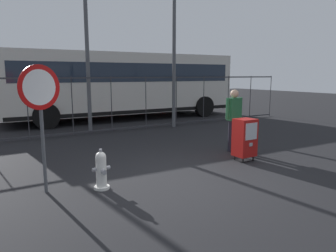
{
  "coord_description": "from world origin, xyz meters",
  "views": [
    {
      "loc": [
        -3.33,
        -4.77,
        2.06
      ],
      "look_at": [
        0.3,
        1.2,
        0.9
      ],
      "focal_mm": 33.16,
      "sensor_mm": 36.0,
      "label": 1
    }
  ],
  "objects_px": {
    "fire_hydrant": "(101,170)",
    "stop_sign": "(40,102)",
    "bus_near": "(124,82)",
    "bus_far": "(78,81)",
    "street_light_near_left": "(174,11)",
    "street_light_near_right": "(86,23)",
    "newspaper_box_primary": "(245,137)",
    "pedestrian": "(234,117)"
  },
  "relations": [
    {
      "from": "fire_hydrant",
      "to": "stop_sign",
      "type": "bearing_deg",
      "value": 159.13
    },
    {
      "from": "bus_near",
      "to": "bus_far",
      "type": "xyz_separation_m",
      "value": [
        -1.18,
        3.52,
        0.0
      ]
    },
    {
      "from": "street_light_near_left",
      "to": "street_light_near_right",
      "type": "height_order",
      "value": "street_light_near_left"
    },
    {
      "from": "newspaper_box_primary",
      "to": "pedestrian",
      "type": "height_order",
      "value": "pedestrian"
    },
    {
      "from": "street_light_near_left",
      "to": "newspaper_box_primary",
      "type": "bearing_deg",
      "value": -103.25
    },
    {
      "from": "bus_near",
      "to": "street_light_near_left",
      "type": "height_order",
      "value": "street_light_near_left"
    },
    {
      "from": "bus_near",
      "to": "street_light_near_left",
      "type": "distance_m",
      "value": 4.23
    },
    {
      "from": "street_light_near_right",
      "to": "stop_sign",
      "type": "bearing_deg",
      "value": -114.71
    },
    {
      "from": "fire_hydrant",
      "to": "bus_near",
      "type": "distance_m",
      "value": 9.32
    },
    {
      "from": "bus_far",
      "to": "street_light_near_right",
      "type": "bearing_deg",
      "value": -103.19
    },
    {
      "from": "street_light_near_right",
      "to": "newspaper_box_primary",
      "type": "bearing_deg",
      "value": -70.86
    },
    {
      "from": "bus_near",
      "to": "bus_far",
      "type": "height_order",
      "value": "same"
    },
    {
      "from": "fire_hydrant",
      "to": "stop_sign",
      "type": "xyz_separation_m",
      "value": [
        -0.9,
        0.34,
        1.25
      ]
    },
    {
      "from": "fire_hydrant",
      "to": "street_light_near_right",
      "type": "distance_m",
      "value": 6.92
    },
    {
      "from": "pedestrian",
      "to": "street_light_near_left",
      "type": "bearing_deg",
      "value": 79.56
    },
    {
      "from": "bus_far",
      "to": "stop_sign",
      "type": "bearing_deg",
      "value": -109.43
    },
    {
      "from": "newspaper_box_primary",
      "to": "bus_near",
      "type": "xyz_separation_m",
      "value": [
        0.47,
        8.24,
        1.14
      ]
    },
    {
      "from": "newspaper_box_primary",
      "to": "bus_far",
      "type": "height_order",
      "value": "bus_far"
    },
    {
      "from": "stop_sign",
      "to": "bus_near",
      "type": "height_order",
      "value": "bus_near"
    },
    {
      "from": "bus_far",
      "to": "fire_hydrant",
      "type": "bearing_deg",
      "value": -104.89
    },
    {
      "from": "fire_hydrant",
      "to": "newspaper_box_primary",
      "type": "height_order",
      "value": "newspaper_box_primary"
    },
    {
      "from": "newspaper_box_primary",
      "to": "stop_sign",
      "type": "distance_m",
      "value": 4.62
    },
    {
      "from": "newspaper_box_primary",
      "to": "bus_far",
      "type": "bearing_deg",
      "value": 93.45
    },
    {
      "from": "newspaper_box_primary",
      "to": "street_light_near_left",
      "type": "relative_size",
      "value": 0.13
    },
    {
      "from": "bus_near",
      "to": "pedestrian",
      "type": "bearing_deg",
      "value": -88.08
    },
    {
      "from": "newspaper_box_primary",
      "to": "street_light_near_right",
      "type": "distance_m",
      "value": 6.89
    },
    {
      "from": "stop_sign",
      "to": "street_light_near_right",
      "type": "relative_size",
      "value": 0.34
    },
    {
      "from": "newspaper_box_primary",
      "to": "bus_near",
      "type": "height_order",
      "value": "bus_near"
    },
    {
      "from": "bus_near",
      "to": "bus_far",
      "type": "distance_m",
      "value": 3.71
    },
    {
      "from": "newspaper_box_primary",
      "to": "bus_near",
      "type": "distance_m",
      "value": 8.33
    },
    {
      "from": "fire_hydrant",
      "to": "bus_near",
      "type": "relative_size",
      "value": 0.07
    },
    {
      "from": "newspaper_box_primary",
      "to": "street_light_near_right",
      "type": "bearing_deg",
      "value": 109.14
    },
    {
      "from": "fire_hydrant",
      "to": "street_light_near_left",
      "type": "xyz_separation_m",
      "value": [
        4.79,
        5.1,
        4.06
      ]
    },
    {
      "from": "bus_near",
      "to": "street_light_near_left",
      "type": "xyz_separation_m",
      "value": [
        0.72,
        -3.17,
        2.7
      ]
    },
    {
      "from": "pedestrian",
      "to": "bus_far",
      "type": "distance_m",
      "value": 11.0
    },
    {
      "from": "stop_sign",
      "to": "pedestrian",
      "type": "relative_size",
      "value": 1.34
    },
    {
      "from": "stop_sign",
      "to": "fire_hydrant",
      "type": "bearing_deg",
      "value": -20.87
    },
    {
      "from": "newspaper_box_primary",
      "to": "stop_sign",
      "type": "relative_size",
      "value": 0.46
    },
    {
      "from": "fire_hydrant",
      "to": "pedestrian",
      "type": "distance_m",
      "value": 4.14
    },
    {
      "from": "fire_hydrant",
      "to": "pedestrian",
      "type": "height_order",
      "value": "pedestrian"
    },
    {
      "from": "bus_far",
      "to": "street_light_near_right",
      "type": "distance_m",
      "value": 6.51
    },
    {
      "from": "newspaper_box_primary",
      "to": "street_light_near_right",
      "type": "xyz_separation_m",
      "value": [
        -1.99,
        5.74,
        3.25
      ]
    }
  ]
}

